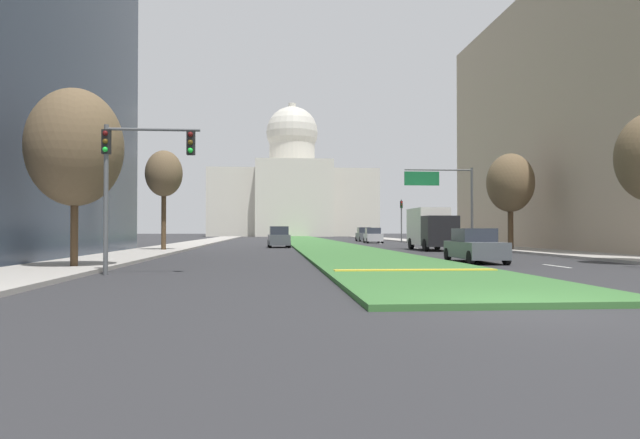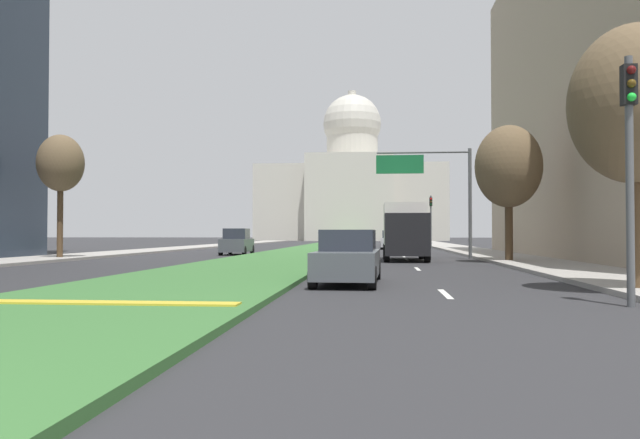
% 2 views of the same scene
% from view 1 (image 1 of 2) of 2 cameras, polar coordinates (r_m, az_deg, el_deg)
% --- Properties ---
extents(ground_plane, '(285.21, 285.21, 0.00)m').
position_cam_1_polar(ground_plane, '(75.83, -1.04, -2.19)').
color(ground_plane, '#2B2B2D').
extents(grass_median, '(6.34, 116.68, 0.14)m').
position_cam_1_polar(grass_median, '(69.36, -0.69, -2.24)').
color(grass_median, '#386B33').
rests_on(grass_median, ground_plane).
extents(median_curb_nose, '(5.70, 0.50, 0.04)m').
position_cam_1_polar(median_curb_nose, '(20.37, 9.45, -4.95)').
color(median_curb_nose, gold).
rests_on(median_curb_nose, grass_median).
extents(lane_dashes_right, '(0.16, 45.69, 0.01)m').
position_cam_1_polar(lane_dashes_right, '(48.38, 9.78, -2.84)').
color(lane_dashes_right, silver).
rests_on(lane_dashes_right, ground_plane).
extents(sidewalk_left, '(4.00, 116.68, 0.15)m').
position_cam_1_polar(sidewalk_left, '(63.24, -12.29, -2.33)').
color(sidewalk_left, '#9E9991').
rests_on(sidewalk_left, ground_plane).
extents(sidewalk_right, '(4.00, 116.68, 0.15)m').
position_cam_1_polar(sidewalk_right, '(65.30, 11.38, -2.29)').
color(sidewalk_right, '#9E9991').
rests_on(sidewalk_right, ground_plane).
extents(midrise_block_right, '(16.10, 35.42, 20.65)m').
position_cam_1_polar(midrise_block_right, '(52.58, 28.13, 8.70)').
color(midrise_block_right, tan).
rests_on(midrise_block_right, ground_plane).
extents(capitol_building, '(38.96, 28.34, 32.55)m').
position_cam_1_polar(capitol_building, '(139.95, -2.77, 2.57)').
color(capitol_building, beige).
rests_on(capitol_building, ground_plane).
extents(traffic_light_near_left, '(3.34, 0.35, 5.20)m').
position_cam_1_polar(traffic_light_near_left, '(21.01, -18.23, 5.13)').
color(traffic_light_near_left, '#515456').
rests_on(traffic_light_near_left, ground_plane).
extents(traffic_light_far_right, '(0.28, 0.35, 5.20)m').
position_cam_1_polar(traffic_light_far_right, '(70.34, 8.08, 0.43)').
color(traffic_light_far_right, '#515456').
rests_on(traffic_light_far_right, ground_plane).
extents(overhead_guide_sign, '(5.58, 0.20, 6.50)m').
position_cam_1_polar(overhead_guide_sign, '(46.68, 12.43, 2.81)').
color(overhead_guide_sign, '#515456').
rests_on(overhead_guide_sign, ground_plane).
extents(street_tree_left_near, '(3.68, 3.68, 7.09)m').
position_cam_1_polar(street_tree_left_near, '(24.56, -23.14, 6.58)').
color(street_tree_left_near, '#4C3823').
rests_on(street_tree_left_near, ground_plane).
extents(street_tree_left_mid, '(2.62, 2.62, 7.19)m').
position_cam_1_polar(street_tree_left_mid, '(42.39, -15.22, 4.33)').
color(street_tree_left_mid, '#4C3823').
rests_on(street_tree_left_mid, ground_plane).
extents(street_tree_right_mid, '(3.39, 3.39, 7.07)m').
position_cam_1_polar(street_tree_right_mid, '(43.82, 18.35, 3.44)').
color(street_tree_right_mid, '#4C3823').
rests_on(street_tree_right_mid, ground_plane).
extents(sedan_lead_stopped, '(1.98, 4.66, 1.62)m').
position_cam_1_polar(sedan_lead_stopped, '(28.25, 15.11, -2.59)').
color(sedan_lead_stopped, '#4C5156').
rests_on(sedan_lead_stopped, ground_plane).
extents(sedan_midblock, '(1.99, 4.24, 1.85)m').
position_cam_1_polar(sedan_midblock, '(50.32, -4.11, -1.81)').
color(sedan_midblock, '#4C5156').
rests_on(sedan_midblock, ground_plane).
extents(sedan_distant, '(2.10, 4.31, 1.77)m').
position_cam_1_polar(sedan_distant, '(67.24, 5.28, -1.63)').
color(sedan_distant, '#BCBCC1').
rests_on(sedan_distant, ground_plane).
extents(sedan_far_horizon, '(1.85, 4.32, 1.86)m').
position_cam_1_polar(sedan_far_horizon, '(76.64, 4.39, -1.53)').
color(sedan_far_horizon, '#4C5156').
rests_on(sedan_far_horizon, ground_plane).
extents(box_truck_delivery, '(2.40, 6.40, 3.20)m').
position_cam_1_polar(box_truck_delivery, '(44.25, 10.95, -0.84)').
color(box_truck_delivery, black).
rests_on(box_truck_delivery, ground_plane).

